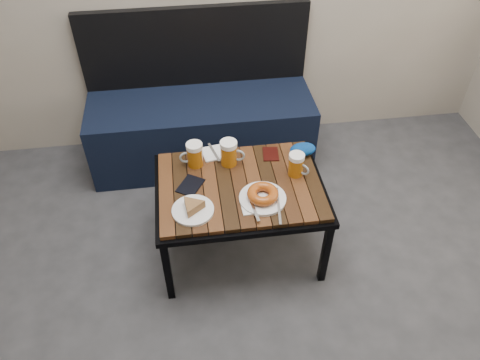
{
  "coord_description": "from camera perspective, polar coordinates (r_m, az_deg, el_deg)",
  "views": [
    {
      "loc": [
        -0.07,
        -0.71,
        2.06
      ],
      "look_at": [
        0.17,
        0.95,
        0.5
      ],
      "focal_mm": 35.0,
      "sensor_mm": 36.0,
      "label": 1
    }
  ],
  "objects": [
    {
      "name": "napkin_left",
      "position": [
        2.48,
        -3.19,
        3.31
      ],
      "size": [
        0.14,
        0.16,
        0.01
      ],
      "rotation": [
        0.0,
        0.0,
        0.18
      ],
      "color": "white",
      "rests_on": "cafe_table"
    },
    {
      "name": "passport_navy",
      "position": [
        2.31,
        -6.06,
        -0.67
      ],
      "size": [
        0.15,
        0.17,
        0.01
      ],
      "primitive_type": "cube",
      "rotation": [
        0.0,
        0.0,
        -0.55
      ],
      "color": "black",
      "rests_on": "cafe_table"
    },
    {
      "name": "beer_mug_left",
      "position": [
        2.38,
        -5.59,
        3.11
      ],
      "size": [
        0.12,
        0.08,
        0.13
      ],
      "rotation": [
        0.0,
        0.0,
        3.19
      ],
      "color": "#AD5E0E",
      "rests_on": "cafe_table"
    },
    {
      "name": "napkin_right",
      "position": [
        2.2,
        1.68,
        -3.25
      ],
      "size": [
        0.12,
        0.1,
        0.01
      ],
      "rotation": [
        0.0,
        0.0,
        0.05
      ],
      "color": "white",
      "rests_on": "cafe_table"
    },
    {
      "name": "bench",
      "position": [
        3.05,
        -4.71,
        6.99
      ],
      "size": [
        1.4,
        0.5,
        0.95
      ],
      "color": "black",
      "rests_on": "ground"
    },
    {
      "name": "knit_pouch",
      "position": [
        2.49,
        7.67,
        3.72
      ],
      "size": [
        0.14,
        0.1,
        0.06
      ],
      "primitive_type": "ellipsoid",
      "rotation": [
        0.0,
        0.0,
        0.06
      ],
      "color": "#050A88",
      "rests_on": "cafe_table"
    },
    {
      "name": "plate_pie",
      "position": [
        2.17,
        -5.79,
        -3.41
      ],
      "size": [
        0.2,
        0.2,
        0.06
      ],
      "color": "white",
      "rests_on": "cafe_table"
    },
    {
      "name": "passport_burgundy",
      "position": [
        2.48,
        3.76,
        3.19
      ],
      "size": [
        0.09,
        0.12,
        0.01
      ],
      "primitive_type": "cube",
      "rotation": [
        0.0,
        0.0,
        -0.12
      ],
      "color": "black",
      "rests_on": "cafe_table"
    },
    {
      "name": "beer_mug_right",
      "position": [
        2.34,
        6.9,
        1.87
      ],
      "size": [
        0.11,
        0.11,
        0.13
      ],
      "rotation": [
        0.0,
        0.0,
        -0.76
      ],
      "color": "#AD5E0E",
      "rests_on": "cafe_table"
    },
    {
      "name": "plate_bagel",
      "position": [
        2.22,
        2.79,
        -1.95
      ],
      "size": [
        0.23,
        0.29,
        0.06
      ],
      "color": "white",
      "rests_on": "cafe_table"
    },
    {
      "name": "cafe_table",
      "position": [
        2.34,
        0.0,
        -1.29
      ],
      "size": [
        0.84,
        0.62,
        0.47
      ],
      "color": "black",
      "rests_on": "ground"
    },
    {
      "name": "beer_mug_centre",
      "position": [
        2.38,
        -1.32,
        3.33
      ],
      "size": [
        0.13,
        0.1,
        0.14
      ],
      "rotation": [
        0.0,
        0.0,
        -0.24
      ],
      "color": "#AD5E0E",
      "rests_on": "cafe_table"
    }
  ]
}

